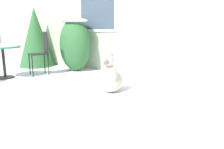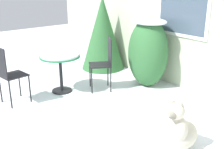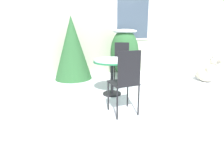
# 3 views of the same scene
# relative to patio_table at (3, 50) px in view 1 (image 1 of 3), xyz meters

# --- Properties ---
(ground_plane) EXTENTS (16.00, 16.00, 0.00)m
(ground_plane) POSITION_rel_patio_table_xyz_m (1.08, -0.24, -0.62)
(ground_plane) COLOR white
(house_wall) EXTENTS (8.00, 0.10, 3.11)m
(house_wall) POSITION_rel_patio_table_xyz_m (1.08, 1.95, 0.95)
(house_wall) COLOR #B2BC9E
(house_wall) RESTS_ON ground_plane
(shrub_left) EXTENTS (0.82, 0.71, 1.34)m
(shrub_left) POSITION_rel_patio_table_xyz_m (0.81, 1.48, 0.09)
(shrub_left) COLOR #2D6033
(shrub_left) RESTS_ON ground_plane
(evergreen_bush) EXTENTS (1.00, 1.00, 1.67)m
(evergreen_bush) POSITION_rel_patio_table_xyz_m (-0.67, 1.51, 0.21)
(evergreen_bush) COLOR #2D6033
(evergreen_bush) RESTS_ON ground_plane
(patio_table) EXTENTS (0.74, 0.74, 0.74)m
(patio_table) POSITION_rel_patio_table_xyz_m (0.00, 0.00, 0.00)
(patio_table) COLOR black
(patio_table) RESTS_ON ground_plane
(patio_chair_near_table) EXTENTS (0.54, 0.54, 1.01)m
(patio_chair_near_table) POSITION_rel_patio_table_xyz_m (0.43, 0.69, -0.06)
(patio_chair_near_table) COLOR black
(patio_chair_near_table) RESTS_ON ground_plane
(dog) EXTENTS (0.44, 0.73, 0.70)m
(dog) POSITION_rel_patio_table_xyz_m (2.61, 0.19, -0.37)
(dog) COLOR beige
(dog) RESTS_ON ground_plane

